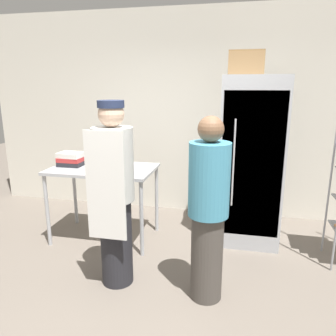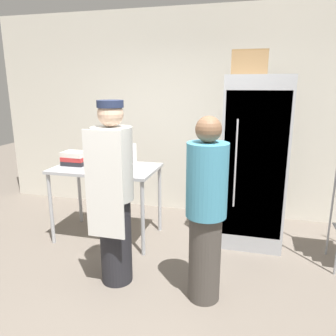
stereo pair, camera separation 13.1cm
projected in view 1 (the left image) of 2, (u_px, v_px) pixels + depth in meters
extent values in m
plane|color=#6B6056|center=(154.00, 308.00, 2.84)|extent=(14.00, 14.00, 0.00)
cube|color=silver|center=(195.00, 114.00, 4.77)|extent=(6.40, 0.12, 2.92)
cube|color=#ADAFB5|center=(251.00, 161.00, 3.92)|extent=(0.72, 0.72, 1.99)
cube|color=#93959B|center=(252.00, 166.00, 3.58)|extent=(0.66, 0.02, 1.63)
cylinder|color=silver|center=(233.00, 164.00, 3.59)|extent=(0.02, 0.02, 0.98)
cylinder|color=#93969B|center=(331.00, 178.00, 3.60)|extent=(0.02, 0.02, 1.77)
cube|color=#ADAFB5|center=(103.00, 169.00, 3.94)|extent=(1.24, 0.75, 0.04)
cylinder|color=#ADAFB5|center=(47.00, 211.00, 3.86)|extent=(0.04, 0.04, 0.88)
cylinder|color=#ADAFB5|center=(142.00, 219.00, 3.62)|extent=(0.04, 0.04, 0.88)
cylinder|color=#ADAFB5|center=(75.00, 193.00, 4.49)|extent=(0.04, 0.04, 0.88)
cylinder|color=#ADAFB5|center=(157.00, 199.00, 4.25)|extent=(0.04, 0.04, 0.88)
cube|color=white|center=(121.00, 166.00, 3.89)|extent=(0.24, 0.23, 0.05)
cube|color=white|center=(124.00, 153.00, 3.97)|extent=(0.24, 0.01, 0.23)
torus|color=#C66B84|center=(116.00, 164.00, 3.85)|extent=(0.07, 0.07, 0.02)
torus|color=#C66B84|center=(123.00, 164.00, 3.83)|extent=(0.07, 0.07, 0.02)
torus|color=#C66B84|center=(118.00, 162.00, 3.93)|extent=(0.07, 0.07, 0.02)
torus|color=#C66B84|center=(126.00, 163.00, 3.91)|extent=(0.07, 0.07, 0.02)
cylinder|color=#99999E|center=(98.00, 161.00, 4.05)|extent=(0.13, 0.13, 0.10)
cylinder|color=#B2BCC1|center=(97.00, 151.00, 4.02)|extent=(0.10, 0.10, 0.16)
cylinder|color=black|center=(97.00, 144.00, 4.00)|extent=(0.10, 0.10, 0.02)
cube|color=#232328|center=(71.00, 164.00, 4.02)|extent=(0.29, 0.22, 0.05)
cube|color=#B72D2D|center=(71.00, 159.00, 4.01)|extent=(0.29, 0.22, 0.05)
cube|color=silver|center=(71.00, 155.00, 4.00)|extent=(0.30, 0.24, 0.06)
cube|color=#937047|center=(246.00, 64.00, 3.67)|extent=(0.39, 0.29, 0.25)
cube|color=olive|center=(247.00, 51.00, 3.64)|extent=(0.40, 0.15, 0.02)
cylinder|color=#232328|center=(117.00, 242.00, 3.13)|extent=(0.30, 0.30, 0.85)
cylinder|color=beige|center=(113.00, 165.00, 2.95)|extent=(0.37, 0.37, 0.67)
sphere|color=beige|center=(111.00, 114.00, 2.84)|extent=(0.23, 0.23, 0.23)
cube|color=white|center=(105.00, 187.00, 2.80)|extent=(0.35, 0.02, 0.97)
cylinder|color=#232D4C|center=(111.00, 104.00, 2.81)|extent=(0.23, 0.23, 0.06)
cylinder|color=#47423D|center=(207.00, 257.00, 2.91)|extent=(0.28, 0.28, 0.80)
cylinder|color=teal|center=(209.00, 180.00, 2.73)|extent=(0.35, 0.35, 0.63)
sphere|color=brown|center=(211.00, 129.00, 2.62)|extent=(0.22, 0.22, 0.22)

